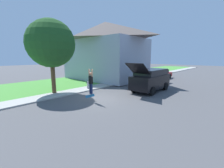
# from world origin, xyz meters

# --- Properties ---
(ground_plane) EXTENTS (120.00, 120.00, 0.00)m
(ground_plane) POSITION_xyz_m (0.00, 0.00, 0.00)
(ground_plane) COLOR #49494C
(lawn) EXTENTS (10.00, 80.00, 0.08)m
(lawn) POSITION_xyz_m (-8.00, 6.00, 0.04)
(lawn) COLOR #478E38
(lawn) RESTS_ON ground_plane
(sidewalk) EXTENTS (1.80, 80.00, 0.10)m
(sidewalk) POSITION_xyz_m (-3.60, 6.00, 0.05)
(sidewalk) COLOR #9E9E99
(sidewalk) RESTS_ON ground_plane
(house) EXTENTS (11.71, 7.90, 8.10)m
(house) POSITION_xyz_m (-7.15, 8.18, 4.29)
(house) COLOR #99A3B2
(house) RESTS_ON lawn
(lawn_tree_near) EXTENTS (4.07, 4.07, 6.35)m
(lawn_tree_near) POSITION_xyz_m (-4.25, -1.56, 4.38)
(lawn_tree_near) COLOR brown
(lawn_tree_near) RESTS_ON lawn
(suv_parked) EXTENTS (2.11, 5.36, 2.79)m
(suv_parked) POSITION_xyz_m (1.74, 5.11, 1.15)
(suv_parked) COLOR black
(suv_parked) RESTS_ON ground_plane
(car_down_street) EXTENTS (1.87, 4.59, 1.37)m
(car_down_street) POSITION_xyz_m (-1.08, 14.18, 0.67)
(car_down_street) COLOR maroon
(car_down_street) RESTS_ON ground_plane
(skateboarder) EXTENTS (0.41, 0.21, 1.83)m
(skateboarder) POSITION_xyz_m (0.08, -0.95, 1.51)
(skateboarder) COLOR #192347
(skateboarder) RESTS_ON ground_plane
(skateboard) EXTENTS (0.19, 0.78, 0.25)m
(skateboard) POSITION_xyz_m (-0.02, -0.98, 0.42)
(skateboard) COLOR #236B99
(skateboard) RESTS_ON ground_plane
(fire_hydrant) EXTENTS (0.20, 0.20, 0.77)m
(fire_hydrant) POSITION_xyz_m (-3.41, 1.64, 0.47)
(fire_hydrant) COLOR #99999E
(fire_hydrant) RESTS_ON sidewalk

